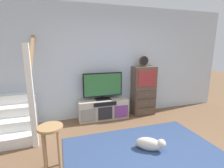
{
  "coord_description": "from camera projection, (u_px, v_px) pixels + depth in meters",
  "views": [
    {
      "loc": [
        -1.26,
        -1.57,
        1.73
      ],
      "look_at": [
        -0.21,
        1.78,
        0.96
      ],
      "focal_mm": 26.88,
      "sensor_mm": 36.0,
      "label": 1
    }
  ],
  "objects": [
    {
      "name": "desk_clock",
      "position": [
        144.0,
        61.0,
        4.17
      ],
      "size": [
        0.24,
        0.08,
        0.27
      ],
      "color": "#4C3823",
      "rests_on": "side_cabinet"
    },
    {
      "name": "area_rug",
      "position": [
        145.0,
        154.0,
        2.76
      ],
      "size": [
        2.6,
        1.8,
        0.01
      ],
      "primitive_type": "cube",
      "color": "navy",
      "rests_on": "ground_plane"
    },
    {
      "name": "bar_stool_near",
      "position": [
        51.0,
        138.0,
        2.3
      ],
      "size": [
        0.34,
        0.34,
        0.69
      ],
      "color": "#A37A4C",
      "rests_on": "ground_plane"
    },
    {
      "name": "television",
      "position": [
        103.0,
        85.0,
        4.0
      ],
      "size": [
        0.95,
        0.22,
        0.65
      ],
      "color": "black",
      "rests_on": "media_console"
    },
    {
      "name": "staircase",
      "position": [
        14.0,
        113.0,
        3.53
      ],
      "size": [
        1.0,
        1.36,
        2.2
      ],
      "color": "white",
      "rests_on": "ground_plane"
    },
    {
      "name": "back_wall",
      "position": [
        112.0,
        63.0,
        4.21
      ],
      "size": [
        6.4,
        0.12,
        2.7
      ],
      "primitive_type": "cube",
      "color": "silver",
      "rests_on": "ground_plane"
    },
    {
      "name": "dog",
      "position": [
        150.0,
        144.0,
        2.86
      ],
      "size": [
        0.48,
        0.42,
        0.23
      ],
      "color": "beige",
      "rests_on": "ground_plane"
    },
    {
      "name": "media_console",
      "position": [
        103.0,
        109.0,
        4.11
      ],
      "size": [
        1.21,
        0.38,
        0.49
      ],
      "color": "#BCB29E",
      "rests_on": "ground_plane"
    },
    {
      "name": "side_cabinet",
      "position": [
        143.0,
        91.0,
        4.35
      ],
      "size": [
        0.58,
        0.38,
        1.26
      ],
      "color": "brown",
      "rests_on": "ground_plane"
    }
  ]
}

